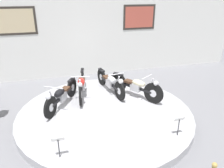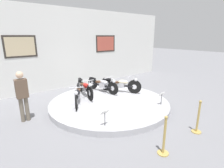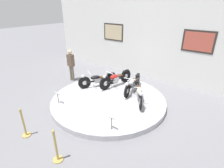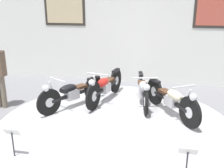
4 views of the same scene
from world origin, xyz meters
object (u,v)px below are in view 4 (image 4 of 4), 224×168
Objects in this scene: info_placard_front_left at (12,136)px; info_placard_front_centre at (188,155)px; motorcycle_black at (72,92)px; motorcycle_red at (105,86)px; motorcycle_silver at (143,89)px; motorcycle_cream at (172,99)px.

info_placard_front_centre is at bearing 0.00° from info_placard_front_left.
motorcycle_black is 0.88m from motorcycle_red.
info_placard_front_left is 1.00× the size of info_placard_front_centre.
motorcycle_red reaches higher than info_placard_front_left.
motorcycle_black is at bearing -139.68° from motorcycle_red.
motorcycle_silver is 3.28m from info_placard_front_left.
motorcycle_black reaches higher than info_placard_front_left.
motorcycle_cream is at bearing 95.38° from info_placard_front_centre.
motorcycle_cream reaches higher than info_placard_front_centre.
motorcycle_black is at bearing 84.60° from info_placard_front_left.
motorcycle_black is 3.35× the size of info_placard_front_centre.
motorcycle_red is at bearing 40.32° from motorcycle_black.
info_placard_front_centre is (0.87, -2.72, -0.00)m from motorcycle_silver.
motorcycle_silver is at bearing -0.23° from motorcycle_red.
motorcycle_red is 1.72m from motorcycle_cream.
motorcycle_red reaches higher than info_placard_front_centre.
motorcycle_cream reaches higher than motorcycle_silver.
info_placard_front_centre is (2.50, -2.16, -0.00)m from motorcycle_black.
motorcycle_black and motorcycle_silver have the same top height.
motorcycle_silver reaches higher than info_placard_front_left.
motorcycle_black is at bearing 139.19° from info_placard_front_centre.
motorcycle_silver is 1.14× the size of motorcycle_cream.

